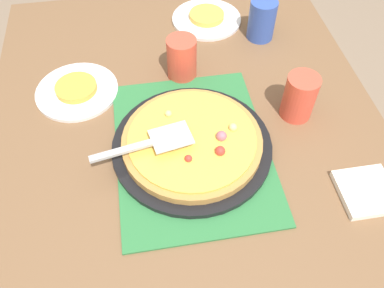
{
  "coord_description": "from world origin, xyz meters",
  "views": [
    {
      "loc": [
        -0.56,
        0.09,
        1.51
      ],
      "look_at": [
        0.0,
        0.0,
        0.77
      ],
      "focal_mm": 36.89,
      "sensor_mm": 36.0,
      "label": 1
    }
  ],
  "objects_px": {
    "pizza_server": "(151,143)",
    "napkin_stack": "(366,191)",
    "pizza": "(192,141)",
    "plate_far_right": "(77,91)",
    "plate_near_left": "(207,19)",
    "cup_far": "(182,58)",
    "served_slice_left": "(207,15)",
    "cup_corner": "(299,97)",
    "served_slice_right": "(76,88)",
    "cup_near": "(262,20)",
    "pizza_pan": "(192,146)"
  },
  "relations": [
    {
      "from": "served_slice_right",
      "to": "served_slice_left",
      "type": "bearing_deg",
      "value": -56.82
    },
    {
      "from": "served_slice_right",
      "to": "cup_near",
      "type": "height_order",
      "value": "cup_near"
    },
    {
      "from": "served_slice_left",
      "to": "cup_corner",
      "type": "xyz_separation_m",
      "value": [
        -0.43,
        -0.15,
        0.04
      ]
    },
    {
      "from": "cup_corner",
      "to": "served_slice_right",
      "type": "bearing_deg",
      "value": 73.09
    },
    {
      "from": "cup_near",
      "to": "cup_far",
      "type": "relative_size",
      "value": 1.0
    },
    {
      "from": "served_slice_right",
      "to": "cup_near",
      "type": "relative_size",
      "value": 0.92
    },
    {
      "from": "served_slice_right",
      "to": "cup_corner",
      "type": "xyz_separation_m",
      "value": [
        -0.17,
        -0.56,
        0.04
      ]
    },
    {
      "from": "napkin_stack",
      "to": "pizza_pan",
      "type": "bearing_deg",
      "value": 62.88
    },
    {
      "from": "pizza",
      "to": "plate_far_right",
      "type": "height_order",
      "value": "pizza"
    },
    {
      "from": "served_slice_right",
      "to": "plate_near_left",
      "type": "bearing_deg",
      "value": -56.82
    },
    {
      "from": "plate_near_left",
      "to": "cup_corner",
      "type": "distance_m",
      "value": 0.46
    },
    {
      "from": "pizza_pan",
      "to": "plate_near_left",
      "type": "relative_size",
      "value": 1.73
    },
    {
      "from": "pizza_pan",
      "to": "plate_far_right",
      "type": "distance_m",
      "value": 0.37
    },
    {
      "from": "pizza_server",
      "to": "plate_far_right",
      "type": "bearing_deg",
      "value": 34.58
    },
    {
      "from": "pizza_server",
      "to": "napkin_stack",
      "type": "distance_m",
      "value": 0.49
    },
    {
      "from": "plate_far_right",
      "to": "pizza_server",
      "type": "distance_m",
      "value": 0.32
    },
    {
      "from": "plate_near_left",
      "to": "napkin_stack",
      "type": "xyz_separation_m",
      "value": [
        -0.69,
        -0.23,
        0.0
      ]
    },
    {
      "from": "pizza_pan",
      "to": "served_slice_right",
      "type": "relative_size",
      "value": 3.45
    },
    {
      "from": "pizza_pan",
      "to": "plate_far_right",
      "type": "xyz_separation_m",
      "value": [
        0.24,
        0.27,
        -0.01
      ]
    },
    {
      "from": "served_slice_left",
      "to": "napkin_stack",
      "type": "distance_m",
      "value": 0.73
    },
    {
      "from": "served_slice_left",
      "to": "cup_near",
      "type": "xyz_separation_m",
      "value": [
        -0.11,
        -0.14,
        0.04
      ]
    },
    {
      "from": "pizza_pan",
      "to": "cup_near",
      "type": "bearing_deg",
      "value": -34.82
    },
    {
      "from": "served_slice_left",
      "to": "napkin_stack",
      "type": "xyz_separation_m",
      "value": [
        -0.69,
        -0.23,
        -0.01
      ]
    },
    {
      "from": "cup_far",
      "to": "napkin_stack",
      "type": "relative_size",
      "value": 1.0
    },
    {
      "from": "plate_far_right",
      "to": "napkin_stack",
      "type": "bearing_deg",
      "value": -123.82
    },
    {
      "from": "plate_far_right",
      "to": "served_slice_left",
      "type": "relative_size",
      "value": 2.0
    },
    {
      "from": "pizza_pan",
      "to": "cup_far",
      "type": "distance_m",
      "value": 0.27
    },
    {
      "from": "served_slice_left",
      "to": "cup_near",
      "type": "relative_size",
      "value": 0.92
    },
    {
      "from": "pizza_server",
      "to": "napkin_stack",
      "type": "height_order",
      "value": "pizza_server"
    },
    {
      "from": "pizza_pan",
      "to": "cup_far",
      "type": "bearing_deg",
      "value": -3.34
    },
    {
      "from": "served_slice_right",
      "to": "cup_corner",
      "type": "relative_size",
      "value": 0.92
    },
    {
      "from": "plate_far_right",
      "to": "cup_corner",
      "type": "xyz_separation_m",
      "value": [
        -0.17,
        -0.56,
        0.06
      ]
    },
    {
      "from": "plate_far_right",
      "to": "served_slice_right",
      "type": "bearing_deg",
      "value": 0.0
    },
    {
      "from": "cup_corner",
      "to": "served_slice_left",
      "type": "bearing_deg",
      "value": 19.09
    },
    {
      "from": "plate_near_left",
      "to": "served_slice_left",
      "type": "bearing_deg",
      "value": 0.0
    },
    {
      "from": "served_slice_left",
      "to": "cup_near",
      "type": "height_order",
      "value": "cup_near"
    },
    {
      "from": "pizza_pan",
      "to": "cup_near",
      "type": "xyz_separation_m",
      "value": [
        0.4,
        -0.28,
        0.05
      ]
    },
    {
      "from": "pizza",
      "to": "pizza_server",
      "type": "xyz_separation_m",
      "value": [
        -0.02,
        0.1,
        0.04
      ]
    },
    {
      "from": "pizza",
      "to": "cup_far",
      "type": "distance_m",
      "value": 0.26
    },
    {
      "from": "cup_far",
      "to": "pizza_server",
      "type": "xyz_separation_m",
      "value": [
        -0.28,
        0.11,
        0.01
      ]
    },
    {
      "from": "pizza_pan",
      "to": "plate_near_left",
      "type": "bearing_deg",
      "value": -14.5
    },
    {
      "from": "pizza",
      "to": "pizza_server",
      "type": "height_order",
      "value": "pizza_server"
    },
    {
      "from": "served_slice_left",
      "to": "served_slice_right",
      "type": "height_order",
      "value": "same"
    },
    {
      "from": "pizza_pan",
      "to": "cup_corner",
      "type": "height_order",
      "value": "cup_corner"
    },
    {
      "from": "served_slice_left",
      "to": "pizza_server",
      "type": "distance_m",
      "value": 0.57
    },
    {
      "from": "plate_near_left",
      "to": "plate_far_right",
      "type": "relative_size",
      "value": 1.0
    },
    {
      "from": "plate_far_right",
      "to": "served_slice_left",
      "type": "height_order",
      "value": "served_slice_left"
    },
    {
      "from": "cup_near",
      "to": "cup_corner",
      "type": "distance_m",
      "value": 0.32
    },
    {
      "from": "pizza",
      "to": "plate_near_left",
      "type": "xyz_separation_m",
      "value": [
        0.51,
        -0.13,
        -0.03
      ]
    },
    {
      "from": "plate_far_right",
      "to": "cup_far",
      "type": "xyz_separation_m",
      "value": [
        0.02,
        -0.29,
        0.06
      ]
    }
  ]
}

